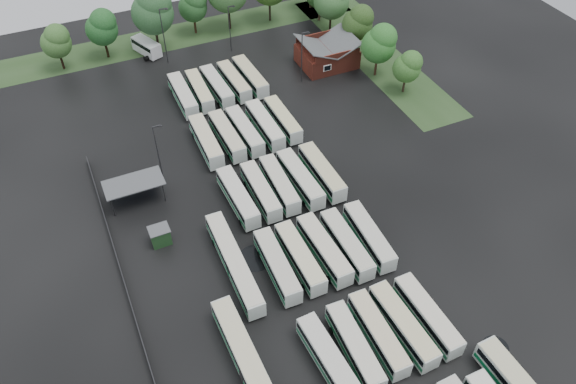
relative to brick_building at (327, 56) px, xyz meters
name	(u,v)px	position (x,y,z in m)	size (l,w,h in m)	color
ground	(313,271)	(-24.00, -42.77, -1.87)	(160.00, 160.00, 0.00)	black
brick_building	(327,56)	(0.00, 0.00, 0.00)	(10.07, 8.60, 5.39)	maroon
wash_shed	(133,184)	(-41.20, -20.74, 1.12)	(8.20, 4.20, 3.58)	#2D2D30
utility_hut	(160,236)	(-40.20, -30.17, -0.55)	(2.70, 2.20, 2.62)	#173818
grass_strip_north	(180,35)	(-22.00, 22.03, -1.86)	(80.00, 10.00, 0.01)	#28431E
grass_strip_east	(372,53)	(10.00, 0.03, -1.86)	(10.00, 50.00, 0.01)	#28431E
west_fence	(124,280)	(-46.20, -34.77, -1.27)	(0.10, 50.00, 1.20)	#2D2D30
bus_r1c0	(329,360)	(-28.35, -55.43, -0.20)	(2.83, 10.99, 3.03)	silver
bus_r1c1	(355,346)	(-25.02, -55.13, -0.24)	(2.72, 10.74, 2.96)	silver
bus_r1c2	(378,334)	(-21.83, -54.82, -0.24)	(2.53, 10.69, 2.96)	silver
bus_r1c3	(403,325)	(-18.73, -55.06, -0.18)	(2.70, 11.10, 3.07)	silver
bus_r1c4	(427,315)	(-15.42, -55.10, -0.22)	(2.52, 10.80, 2.99)	silver
bus_r2c0	(277,266)	(-28.31, -41.37, -0.19)	(2.69, 11.01, 3.04)	silver
bus_r2c1	(300,258)	(-25.16, -41.37, -0.20)	(2.34, 10.89, 3.03)	silver
bus_r2c2	(324,249)	(-21.81, -41.46, -0.16)	(2.68, 11.19, 3.10)	silver
bus_r2c3	(347,244)	(-18.76, -41.88, -0.19)	(2.42, 11.00, 3.06)	silver
bus_r2c4	(369,236)	(-15.43, -41.87, -0.20)	(2.80, 10.95, 3.02)	silver
bus_r3c0	(238,197)	(-28.45, -28.05, -0.18)	(2.58, 11.05, 3.06)	silver
bus_r3c1	(261,191)	(-25.07, -28.18, -0.22)	(2.44, 10.76, 2.99)	silver
bus_r3c2	(279,184)	(-22.11, -28.03, -0.22)	(2.69, 10.86, 3.00)	silver
bus_r3c3	(300,179)	(-18.95, -28.30, -0.14)	(2.67, 11.32, 3.14)	silver
bus_r3c4	(322,172)	(-15.42, -28.27, -0.15)	(2.43, 11.19, 3.11)	silver
bus_r4c0	(206,141)	(-28.57, -14.48, -0.14)	(2.63, 11.32, 3.14)	silver
bus_r4c1	(227,136)	(-25.14, -14.55, -0.18)	(2.52, 11.04, 3.06)	silver
bus_r4c2	(245,131)	(-22.19, -14.61, -0.18)	(2.60, 11.04, 3.06)	silver
bus_r4c3	(265,125)	(-18.69, -14.52, -0.15)	(2.46, 11.20, 3.11)	silver
bus_r4c4	(283,120)	(-15.42, -14.29, -0.24)	(2.31, 10.65, 2.96)	silver
bus_r5c0	(183,95)	(-28.23, -1.05, -0.16)	(2.50, 11.20, 3.11)	silver
bus_r5c1	(200,91)	(-25.17, -0.83, -0.23)	(2.59, 10.73, 2.97)	silver
bus_r5c2	(217,86)	(-22.03, -0.90, -0.19)	(2.71, 11.04, 3.05)	silver
bus_r5c3	(234,81)	(-18.74, -0.61, -0.22)	(2.71, 10.84, 3.00)	silver
bus_r5c4	(250,77)	(-15.62, -0.46, -0.15)	(2.77, 11.26, 3.11)	silver
artic_bus_west_b	(234,263)	(-33.01, -38.69, -0.21)	(2.50, 16.08, 2.98)	silver
artic_bus_west_c	(248,364)	(-36.48, -52.33, -0.15)	(2.65, 16.75, 3.10)	silver
minibus	(146,47)	(-29.83, 17.73, -0.29)	(4.65, 6.92, 2.84)	white
tree_north_0	(56,41)	(-45.27, 18.93, 3.92)	(5.43, 5.43, 9.00)	black
tree_north_1	(102,27)	(-36.83, 19.60, 4.47)	(5.95, 5.95, 9.86)	black
tree_north_2	(153,10)	(-27.26, 18.05, 6.56)	(7.91, 7.91, 13.09)	black
tree_north_3	(194,5)	(-18.63, 21.60, 4.15)	(5.65, 5.65, 9.36)	#342012
tree_east_0	(408,66)	(8.37, -13.78, 3.32)	(4.87, 4.87, 8.07)	black
tree_east_1	(380,43)	(6.64, -7.06, 4.68)	(6.15, 6.15, 10.18)	#372316
tree_east_2	(359,22)	(7.38, 1.78, 4.30)	(5.79, 5.79, 9.59)	black
lamp_post_ne	(302,54)	(-6.81, -3.48, 3.82)	(1.51, 0.29, 9.80)	#2D2D30
lamp_post_nw	(158,148)	(-36.45, -17.44, 3.45)	(1.41, 0.27, 9.16)	#2D2D30
lamp_post_back_w	(164,32)	(-26.97, 13.08, 4.38)	(1.66, 0.32, 10.75)	#2D2D30
lamp_post_back_e	(230,26)	(-14.56, 12.03, 3.46)	(1.41, 0.28, 9.18)	#2D2D30
puddle_2	(255,258)	(-29.87, -37.84, -1.86)	(4.55, 4.55, 0.01)	black
puddle_3	(333,275)	(-21.94, -44.41, -1.86)	(2.99, 2.99, 0.01)	black
puddle_4	(496,347)	(-9.93, -61.05, -1.86)	(3.02, 3.02, 0.01)	black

